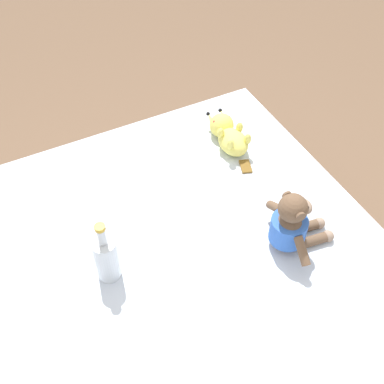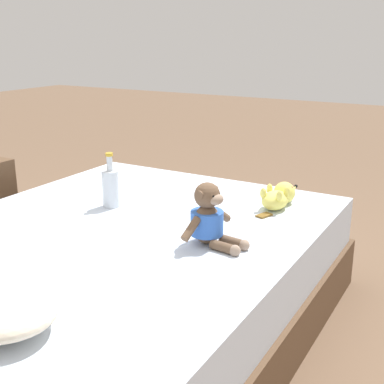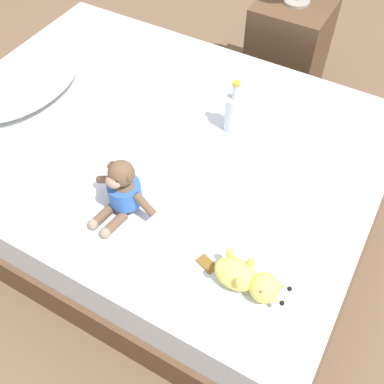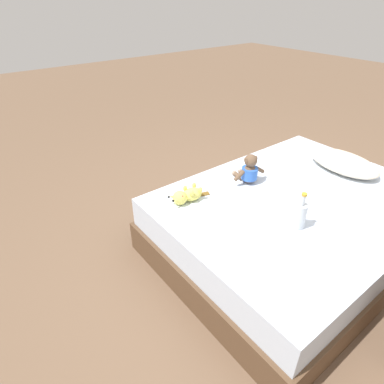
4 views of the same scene
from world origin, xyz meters
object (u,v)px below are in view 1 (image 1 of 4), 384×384
at_px(bed, 204,353).
at_px(glass_bottle, 106,258).
at_px(plush_monkey, 292,225).
at_px(plush_yellow_creature, 228,134).

distance_m(bed, glass_bottle, 0.47).
height_order(bed, glass_bottle, glass_bottle).
distance_m(bed, plush_monkey, 0.52).
bearing_deg(glass_bottle, bed, 124.74).
bearing_deg(bed, plush_yellow_creature, -124.69).
xyz_separation_m(plush_yellow_creature, glass_bottle, (0.65, 0.38, 0.04)).
xyz_separation_m(plush_monkey, glass_bottle, (0.58, -0.16, -0.01)).
bearing_deg(plush_yellow_creature, glass_bottle, 29.89).
bearing_deg(glass_bottle, plush_yellow_creature, -150.11).
xyz_separation_m(plush_monkey, plush_yellow_creature, (-0.07, -0.53, -0.05)).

